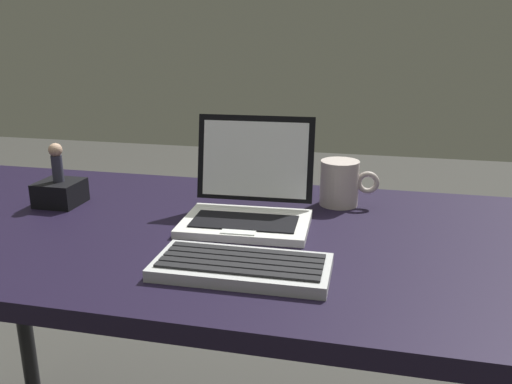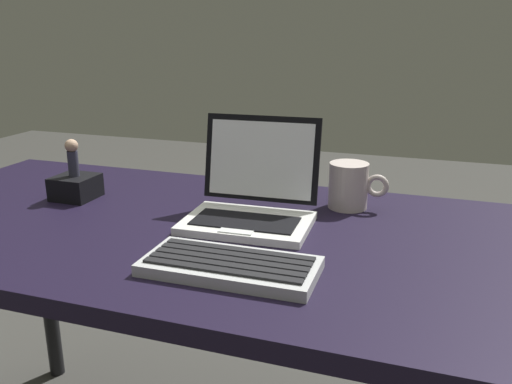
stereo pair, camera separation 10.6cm
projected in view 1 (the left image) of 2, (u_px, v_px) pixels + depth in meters
name	position (u px, v px, depth m)	size (l,w,h in m)	color
desk	(203.00, 258.00, 1.13)	(1.53, 0.73, 0.74)	black
laptop_front	(249.00, 201.00, 1.13)	(0.27, 0.23, 0.21)	silver
external_keyboard	(242.00, 267.00, 0.90)	(0.30, 0.14, 0.02)	#BCBEC0
figurine_stand	(60.00, 193.00, 1.25)	(0.10, 0.10, 0.06)	black
figurine	(57.00, 160.00, 1.22)	(0.03, 0.03, 0.09)	#2F2F40
coffee_mug	(340.00, 183.00, 1.24)	(0.14, 0.09, 0.10)	beige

